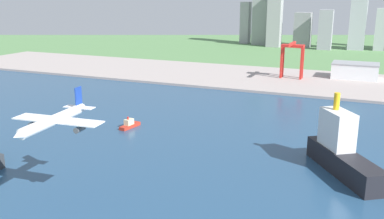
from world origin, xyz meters
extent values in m
plane|color=#537F4C|center=(0.00, 300.00, 0.00)|extent=(2400.00, 2400.00, 0.00)
cube|color=navy|center=(0.00, 240.00, 0.07)|extent=(840.00, 360.00, 0.15)
cube|color=#9F9490|center=(0.00, 490.00, 1.25)|extent=(840.00, 140.00, 2.50)
cylinder|color=white|center=(-24.14, 170.74, 38.83)|extent=(7.85, 40.48, 4.42)
cone|color=white|center=(-22.26, 148.93, 38.83)|extent=(4.60, 5.21, 4.20)
cube|color=white|center=(-24.31, 172.74, 38.16)|extent=(40.14, 12.21, 0.50)
cube|color=#193899|center=(-25.69, 188.78, 43.69)|extent=(0.91, 4.85, 10.61)
cube|color=white|center=(-25.69, 188.78, 39.71)|extent=(14.56, 5.63, 0.36)
cylinder|color=#4C4F54|center=(-13.18, 172.49, 35.73)|extent=(2.91, 5.82, 2.43)
cylinder|color=#4C4F54|center=(-35.23, 170.59, 35.73)|extent=(2.91, 5.82, 2.43)
cube|color=black|center=(85.37, 254.86, 5.73)|extent=(43.11, 54.66, 11.17)
cube|color=silver|center=(80.03, 262.63, 21.14)|extent=(20.55, 23.14, 19.65)
cylinder|color=yellow|center=(78.40, 265.00, 35.43)|extent=(3.05, 3.05, 8.93)
cube|color=#B22D1E|center=(-56.48, 279.67, 1.31)|extent=(7.17, 18.12, 2.33)
cube|color=beige|center=(-56.60, 278.79, 4.47)|extent=(4.88, 6.84, 3.98)
cylinder|color=red|center=(-56.72, 277.91, 7.39)|extent=(1.16, 1.16, 1.86)
cube|color=red|center=(2.49, 492.59, 19.13)|extent=(2.20, 2.20, 33.26)
cube|color=red|center=(23.54, 492.59, 19.13)|extent=(2.20, 2.20, 33.26)
cube|color=red|center=(2.49, 500.59, 19.13)|extent=(2.20, 2.20, 33.26)
cube|color=red|center=(23.54, 500.59, 19.13)|extent=(2.20, 2.20, 33.26)
cube|color=red|center=(13.02, 496.59, 37.16)|extent=(23.45, 10.00, 2.80)
cube|color=red|center=(13.02, 486.58, 39.96)|extent=(2.60, 40.04, 2.60)
cube|color=white|center=(75.78, 523.18, 10.21)|extent=(46.60, 30.45, 15.43)
cube|color=gray|center=(75.78, 523.18, 18.53)|extent=(47.53, 31.06, 1.20)
cube|color=#9E9BA5|center=(-140.62, 839.35, 38.86)|extent=(17.23, 18.82, 77.72)
cube|color=gray|center=(-108.12, 829.62, 67.62)|extent=(27.69, 27.52, 135.23)
cube|color=#999B9E|center=(-76.52, 803.04, 48.19)|extent=(23.77, 21.51, 96.39)
cube|color=gray|center=(-28.68, 816.98, 30.40)|extent=(27.96, 27.50, 60.80)
cube|color=#9B9AA6|center=(12.36, 794.75, 33.27)|extent=(22.39, 15.33, 66.54)
cube|color=#ACAFB8|center=(61.45, 816.32, 75.31)|extent=(25.90, 25.01, 150.62)
cube|color=#AFB6B8|center=(97.30, 821.26, 34.57)|extent=(16.76, 21.71, 69.15)
camera|label=1|loc=(94.46, 39.32, 88.00)|focal=39.76mm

